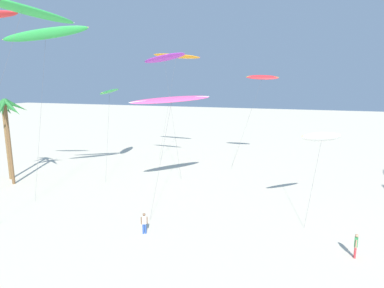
# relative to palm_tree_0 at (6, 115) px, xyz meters

# --- Properties ---
(palm_tree_0) EXTENTS (4.14, 4.28, 9.65)m
(palm_tree_0) POSITION_rel_palm_tree_0_xyz_m (0.00, 0.00, 0.00)
(palm_tree_0) COLOR brown
(palm_tree_0) RESTS_ON ground
(palm_tree_1) EXTENTS (3.68, 3.44, 9.24)m
(palm_tree_1) POSITION_rel_palm_tree_0_xyz_m (-2.05, 1.30, -0.21)
(palm_tree_1) COLOR brown
(palm_tree_1) RESTS_ON ground
(flying_kite_0) EXTENTS (3.78, 4.69, 7.63)m
(flying_kite_0) POSITION_rel_palm_tree_0_xyz_m (32.07, 1.98, -0.92)
(flying_kite_0) COLOR white
(flying_kite_0) RESTS_ON ground
(flying_kite_1) EXTENTS (7.56, 4.39, 16.95)m
(flying_kite_1) POSITION_rel_palm_tree_0_xyz_m (7.24, -0.94, 7.95)
(flying_kite_1) COLOR green
(flying_kite_1) RESTS_ON ground
(flying_kite_3) EXTENTS (3.71, 7.93, 10.79)m
(flying_kite_3) POSITION_rel_palm_tree_0_xyz_m (7.11, 9.17, 2.38)
(flying_kite_3) COLOR green
(flying_kite_3) RESTS_ON ground
(flying_kite_5) EXTENTS (5.29, 5.74, 12.57)m
(flying_kite_5) POSITION_rel_palm_tree_0_xyz_m (24.86, 19.76, 4.22)
(flying_kite_5) COLOR red
(flying_kite_5) RESTS_ON ground
(flying_kite_6) EXTENTS (6.34, 3.71, 15.05)m
(flying_kite_6) POSITION_rel_palm_tree_0_xyz_m (14.19, 10.42, 6.39)
(flying_kite_6) COLOR purple
(flying_kite_6) RESTS_ON ground
(flying_kite_7) EXTENTS (6.40, 9.52, 10.24)m
(flying_kite_7) POSITION_rel_palm_tree_0_xyz_m (18.61, 2.34, 1.86)
(flying_kite_7) COLOR #EA5193
(flying_kite_7) RESTS_ON ground
(flying_kite_10) EXTENTS (5.79, 13.06, 18.32)m
(flying_kite_10) POSITION_rel_palm_tree_0_xyz_m (8.04, -4.13, 9.40)
(flying_kite_10) COLOR green
(flying_kite_10) RESTS_ON ground
(flying_kite_11) EXTENTS (7.41, 3.42, 15.86)m
(flying_kite_11) POSITION_rel_palm_tree_0_xyz_m (12.48, 18.52, 7.32)
(flying_kite_11) COLOR orange
(flying_kite_11) RESTS_ON ground
(person_near_left) EXTENTS (0.24, 0.51, 1.66)m
(person_near_left) POSITION_rel_palm_tree_0_xyz_m (34.24, -4.15, -6.96)
(person_near_left) COLOR red
(person_near_left) RESTS_ON ground
(person_mid_field) EXTENTS (0.45, 0.33, 1.64)m
(person_mid_field) POSITION_rel_palm_tree_0_xyz_m (19.67, -5.75, -6.96)
(person_mid_field) COLOR #284CA3
(person_mid_field) RESTS_ON ground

